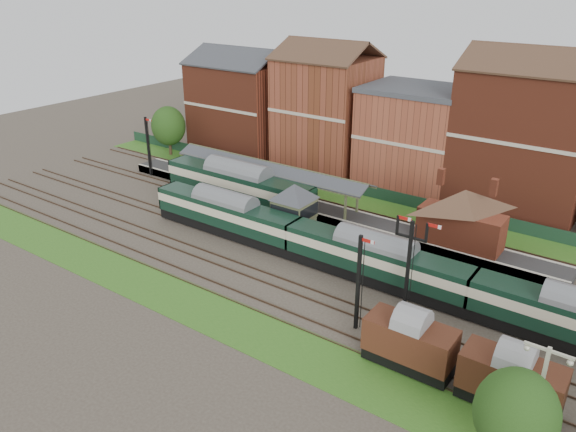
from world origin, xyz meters
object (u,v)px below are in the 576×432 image
Objects in this scene: platform_railcar at (239,185)px; goods_van_a at (410,342)px; signal_box at (294,210)px; dmu_train at (375,259)px; semaphore_bracket at (409,260)px.

platform_railcar reaches higher than goods_van_a.
signal_box reaches higher than dmu_train.
signal_box is 10.64m from platform_railcar.
goods_van_a is (7.38, -9.00, -0.21)m from dmu_train.
goods_van_a is (18.24, -12.25, -1.07)m from signal_box.
signal_box is at bearing 163.35° from dmu_train.
semaphore_bracket is 26.79m from platform_railcar.
semaphore_bracket reaches higher than dmu_train.
signal_box is at bearing -17.80° from platform_railcar.
dmu_train is (10.87, -3.25, -0.86)m from signal_box.
signal_box is 16.16m from semaphore_bracket.
semaphore_bracket is 5.38m from dmu_train.
semaphore_bracket is 7.67m from goods_van_a.
semaphore_bracket is at bearing -19.68° from platform_railcar.
semaphore_bracket is 0.16× the size of dmu_train.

